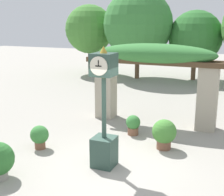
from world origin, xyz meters
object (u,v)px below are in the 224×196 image
Objects in this scene: pedestal_clock at (104,116)px; potted_plant_near_right at (40,136)px; potted_plant_far_right at (133,124)px; potted_plant_near_left at (164,133)px.

potted_plant_near_right is at bearing 172.57° from pedestal_clock.
potted_plant_near_right is (-2.15, 0.28, -0.93)m from pedestal_clock.
potted_plant_near_right is at bearing -134.70° from potted_plant_far_right.
potted_plant_near_left is 3.54m from potted_plant_near_right.
potted_plant_near_right reaches higher than potted_plant_far_right.
potted_plant_far_right is (-0.06, 2.38, -0.96)m from pedestal_clock.
potted_plant_far_right is (-1.18, 0.74, -0.13)m from potted_plant_near_left.
pedestal_clock is 4.65× the size of potted_plant_far_right.
pedestal_clock is 2.35m from potted_plant_near_right.
pedestal_clock is 2.57m from potted_plant_far_right.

